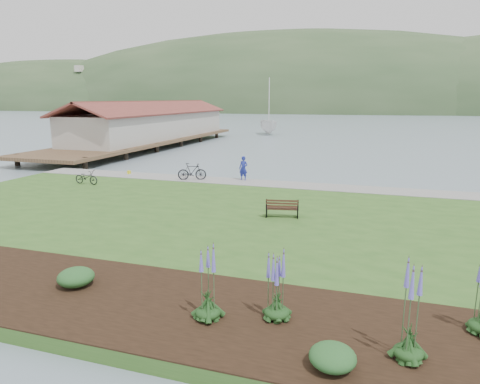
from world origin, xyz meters
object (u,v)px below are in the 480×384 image
(bicycle_a, at_px, (86,177))
(sailboat, at_px, (269,134))
(park_bench, at_px, (282,208))
(person, at_px, (243,166))

(bicycle_a, xyz_separation_m, sailboat, (0.47, 45.12, -0.84))
(park_bench, bearing_deg, bicycle_a, 153.02)
(person, xyz_separation_m, sailboat, (-8.59, 40.87, -1.34))
(bicycle_a, distance_m, sailboat, 45.13)
(park_bench, relative_size, bicycle_a, 0.91)
(person, bearing_deg, sailboat, 109.74)
(bicycle_a, bearing_deg, sailboat, 2.95)
(person, height_order, bicycle_a, person)
(bicycle_a, height_order, sailboat, sailboat)
(sailboat, bearing_deg, bicycle_a, -114.45)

